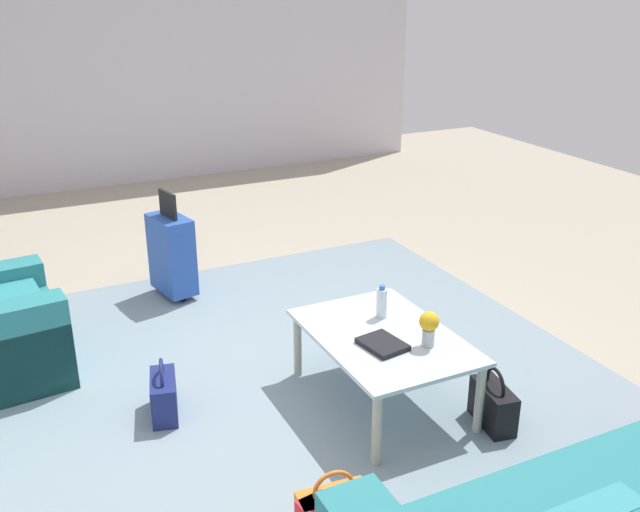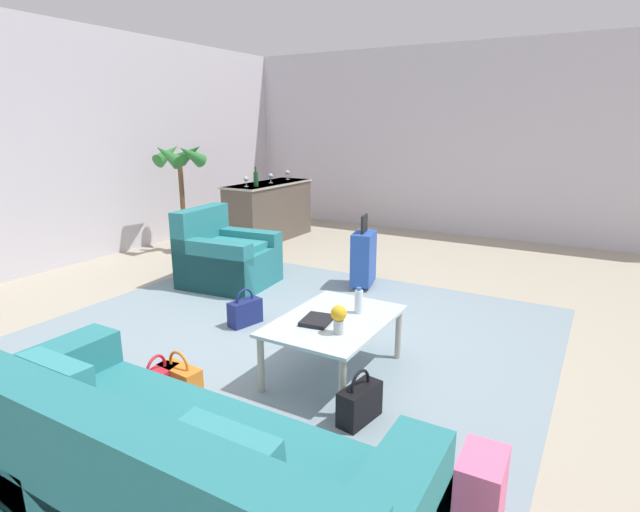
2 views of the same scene
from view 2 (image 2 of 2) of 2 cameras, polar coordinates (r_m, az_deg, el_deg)
The scene contains 22 objects.
ground_plane at distance 4.44m, azimuth -1.65°, elevation -9.64°, with size 12.00×12.00×0.00m, color #A89E89.
wall_back at distance 7.08m, azimuth -31.53°, elevation 10.38°, with size 10.24×0.12×3.10m, color silver.
wall_right at distance 8.76m, azimuth 16.30°, elevation 12.41°, with size 0.12×8.00×3.10m, color silver.
area_rug at distance 4.10m, azimuth -8.58°, elevation -11.92°, with size 5.20×4.40×0.01m, color gray.
couch at distance 2.51m, azimuth -17.83°, elevation -24.06°, with size 0.92×2.26×0.84m.
armchair at distance 5.96m, azimuth -10.91°, elevation -0.39°, with size 0.95×1.04×0.89m.
coffee_table at distance 3.74m, azimuth 1.66°, elevation -7.94°, with size 1.07×0.74×0.45m.
water_bottle at distance 3.81m, azimuth 4.44°, elevation -5.17°, with size 0.06×0.06×0.20m.
coffee_table_book at distance 3.65m, azimuth -0.35°, elevation -7.36°, with size 0.25×0.20×0.03m, color black.
flower_vase at distance 3.43m, azimuth 2.14°, elevation -6.96°, with size 0.11×0.11×0.21m.
bar_console at distance 8.18m, azimuth -5.84°, elevation 5.21°, with size 1.68×0.63×0.92m.
wine_glass_leftmost at distance 7.65m, azimuth -8.45°, elevation 8.64°, with size 0.08×0.08×0.15m.
wine_glass_left_of_centre at distance 8.08m, azimuth -5.67°, elevation 9.06°, with size 0.08×0.08×0.15m.
wine_glass_right_of_centre at distance 8.58m, azimuth -3.72°, elevation 9.44°, with size 0.08×0.08×0.15m.
wine_bottle_green at distance 7.66m, azimuth -7.33°, elevation 8.76°, with size 0.07×0.07×0.30m.
suitcase_blue at distance 5.74m, azimuth 4.99°, elevation -0.15°, with size 0.44×0.30×0.85m.
handbag_orange at distance 3.66m, azimuth -15.69°, elevation -13.66°, with size 0.17×0.33×0.36m.
handbag_black at distance 3.31m, azimuth 4.55°, elevation -16.38°, with size 0.34×0.19×0.36m.
handbag_red at distance 3.64m, azimuth -18.04°, elevation -13.99°, with size 0.34×0.19×0.36m.
handbag_navy at distance 4.78m, azimuth -8.56°, elevation -6.32°, with size 0.34×0.21×0.36m.
backpack_pink at distance 2.64m, azimuth 17.54°, elevation -24.58°, with size 0.30×0.26×0.40m.
potted_palm at distance 7.52m, azimuth -15.54°, elevation 7.49°, with size 0.64×0.64×1.62m.
Camera 2 is at (-3.44, -2.13, 1.85)m, focal length 28.00 mm.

